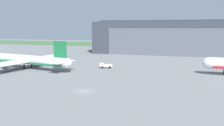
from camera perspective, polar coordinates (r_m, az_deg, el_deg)
name	(u,v)px	position (r m, az deg, el deg)	size (l,w,h in m)	color
ground_plane	(84,91)	(61.78, -6.78, -6.73)	(440.00, 440.00, 0.00)	slate
grass_field_strip	(155,45)	(221.18, 10.31, 4.28)	(440.00, 56.00, 0.08)	#426D3C
maintenance_hangar	(169,37)	(156.58, 13.65, 6.09)	(91.36, 38.88, 20.90)	#383D47
airliner_far_right	(25,60)	(100.57, -20.35, 0.76)	(46.41, 39.32, 11.40)	white
stair_truck	(105,65)	(95.14, -1.59, -0.60)	(5.42, 3.41, 2.00)	white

